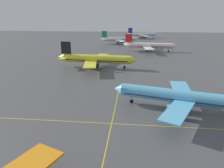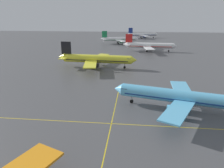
% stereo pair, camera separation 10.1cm
% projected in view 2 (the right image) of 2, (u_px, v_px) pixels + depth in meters
% --- Properties ---
extents(airliner_second_row, '(33.55, 28.56, 10.55)m').
position_uv_depth(airliner_second_row, '(178.00, 96.00, 52.80)').
color(airliner_second_row, '#5BB7E5').
rests_on(airliner_second_row, ground).
extents(airliner_third_row, '(36.88, 31.76, 11.47)m').
position_uv_depth(airliner_third_row, '(96.00, 59.00, 95.72)').
color(airliner_third_row, yellow).
rests_on(airliner_third_row, ground).
extents(airliner_far_left_stand, '(35.46, 30.56, 11.03)m').
position_uv_depth(airliner_far_left_stand, '(149.00, 46.00, 137.89)').
color(airliner_far_left_stand, white).
rests_on(airliner_far_left_stand, ground).
extents(airliner_far_right_stand, '(32.57, 27.81, 10.34)m').
position_uv_depth(airliner_far_right_stand, '(119.00, 39.00, 175.66)').
color(airliner_far_right_stand, white).
rests_on(airliner_far_right_stand, ground).
extents(airliner_distant_taxiway, '(32.78, 27.99, 10.40)m').
position_uv_depth(airliner_distant_taxiway, '(142.00, 35.00, 214.87)').
color(airliner_distant_taxiway, white).
rests_on(airliner_distant_taxiway, ground).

